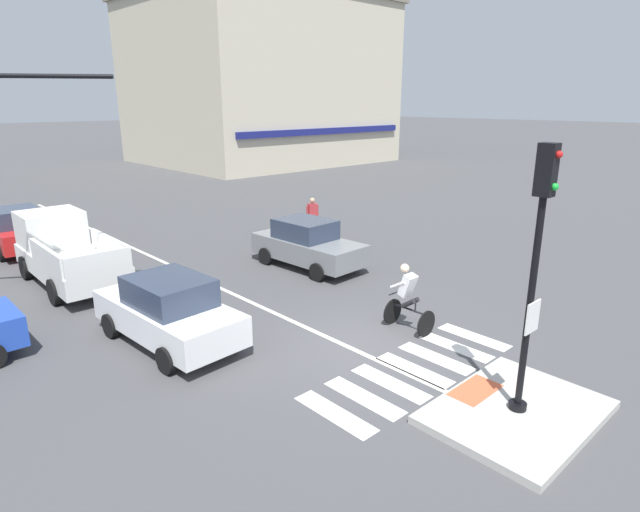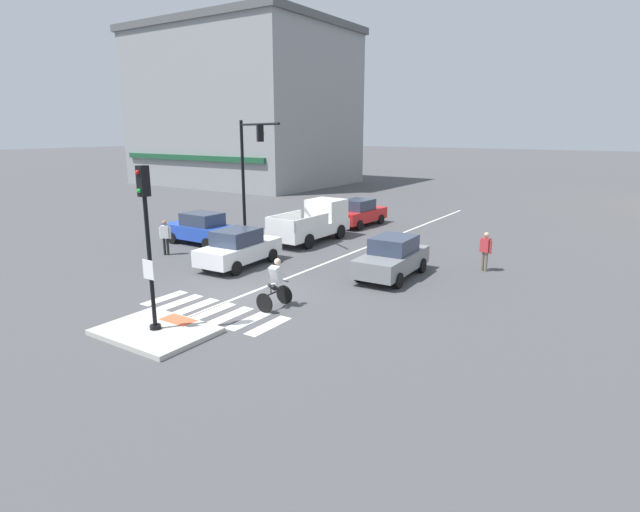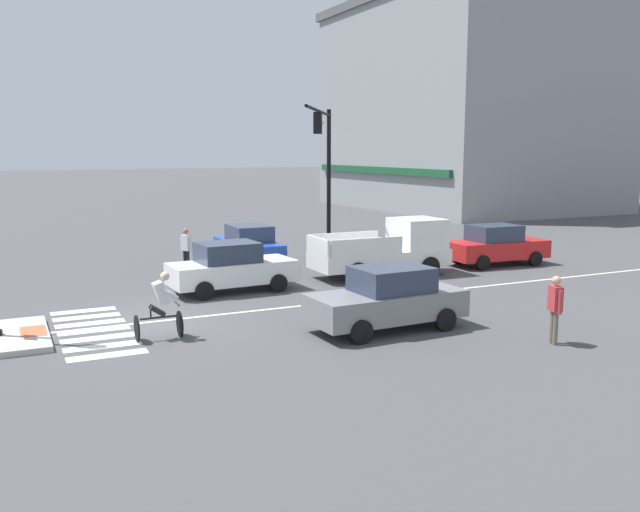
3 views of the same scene
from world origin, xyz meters
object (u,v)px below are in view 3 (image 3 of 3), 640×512
car_blue_cross_left (249,245)px  cyclist (160,305)px  car_white_westbound_near (231,267)px  car_red_westbound_distant (496,245)px  pedestrian_waiting_far_side (555,304)px  car_grey_eastbound_mid (388,299)px  pedestrian_at_curb_left (186,246)px  pickup_truck_white_westbound_far (391,249)px  traffic_light_mast (325,159)px

car_blue_cross_left → cyclist: size_ratio=2.44×
car_white_westbound_near → car_red_westbound_distant: (-0.37, 11.28, 0.00)m
car_blue_cross_left → pedestrian_waiting_far_side: bearing=11.7°
car_white_westbound_near → car_red_westbound_distant: size_ratio=1.00×
car_white_westbound_near → pedestrian_waiting_far_side: (9.17, 5.10, 0.17)m
car_grey_eastbound_mid → pedestrian_at_curb_left: (-10.55, -2.60, 0.17)m
car_grey_eastbound_mid → pickup_truck_white_westbound_far: (-6.55, 4.08, 0.17)m
car_grey_eastbound_mid → pickup_truck_white_westbound_far: bearing=148.0°
car_white_westbound_near → car_red_westbound_distant: 11.29m
traffic_light_mast → car_blue_cross_left: 4.68m
car_red_westbound_distant → car_grey_eastbound_mid: bearing=-53.8°
car_blue_cross_left → pickup_truck_white_westbound_far: bearing=42.6°
traffic_light_mast → car_white_westbound_near: size_ratio=1.50×
traffic_light_mast → pedestrian_waiting_far_side: size_ratio=3.78×
car_blue_cross_left → car_red_westbound_distant: size_ratio=0.98×
traffic_light_mast → car_red_westbound_distant: (3.54, 5.97, -3.45)m
car_blue_cross_left → pedestrian_waiting_far_side: (13.81, 2.86, 0.17)m
car_blue_cross_left → pedestrian_at_curb_left: pedestrian_at_curb_left is taller
pickup_truck_white_westbound_far → pedestrian_at_curb_left: size_ratio=3.07×
car_grey_eastbound_mid → car_red_westbound_distant: bearing=126.2°
traffic_light_mast → cyclist: (8.60, -8.64, -3.39)m
car_grey_eastbound_mid → pedestrian_waiting_far_side: pedestrian_waiting_far_side is taller
pedestrian_waiting_far_side → car_red_westbound_distant: bearing=147.1°
car_blue_cross_left → pickup_truck_white_westbound_far: size_ratio=0.80×
car_grey_eastbound_mid → pedestrian_waiting_far_side: (2.88, 2.91, 0.17)m
pedestrian_at_curb_left → car_blue_cross_left: bearing=98.2°
car_white_westbound_near → pedestrian_waiting_far_side: bearing=29.1°
car_red_westbound_distant → pickup_truck_white_westbound_far: 5.01m
car_red_westbound_distant → car_grey_eastbound_mid: 11.27m
traffic_light_mast → pedestrian_at_curb_left: bearing=-93.4°
car_grey_eastbound_mid → pickup_truck_white_westbound_far: pickup_truck_white_westbound_far is taller
car_red_westbound_distant → pickup_truck_white_westbound_far: size_ratio=0.81×
traffic_light_mast → car_white_westbound_near: bearing=-53.6°
car_blue_cross_left → car_white_westbound_near: size_ratio=0.98×
car_red_westbound_distant → cyclist: 15.46m
traffic_light_mast → car_grey_eastbound_mid: (10.20, -3.12, -3.45)m
pickup_truck_white_westbound_far → pedestrian_waiting_far_side: (9.42, -1.17, 0.00)m
car_blue_cross_left → car_red_westbound_distant: same height
car_blue_cross_left → traffic_light_mast: bearing=76.7°
car_red_westbound_distant → cyclist: size_ratio=2.48×
traffic_light_mast → pedestrian_waiting_far_side: bearing=-0.9°
car_blue_cross_left → pedestrian_waiting_far_side: pedestrian_waiting_far_side is taller
car_blue_cross_left → car_red_westbound_distant: bearing=64.7°
car_white_westbound_near → cyclist: 5.75m
traffic_light_mast → pedestrian_waiting_far_side: 13.49m
pickup_truck_white_westbound_far → car_blue_cross_left: bearing=-137.4°
traffic_light_mast → pickup_truck_white_westbound_far: (3.65, 0.97, -3.28)m
car_white_westbound_near → cyclist: bearing=-35.4°
traffic_light_mast → pedestrian_at_curb_left: 6.60m
car_white_westbound_near → car_blue_cross_left: bearing=154.2°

